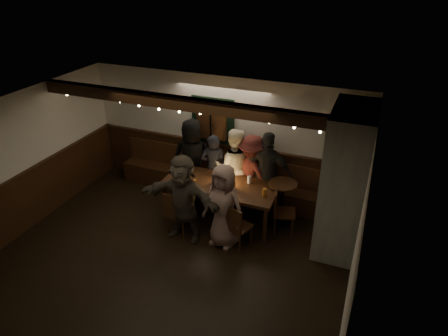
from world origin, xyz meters
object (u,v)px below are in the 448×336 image
at_px(dining_table, 220,187).
at_px(person_d, 252,172).
at_px(high_top, 282,198).
at_px(person_b, 213,168).
at_px(person_e, 267,173).
at_px(chair_near_left, 176,211).
at_px(person_c, 234,167).
at_px(chair_end, 280,208).
at_px(person_f, 183,198).
at_px(person_g, 224,206).
at_px(chair_near_right, 236,224).
at_px(person_a, 193,159).

relative_size(dining_table, person_d, 1.41).
distance_m(high_top, person_b, 1.60).
bearing_deg(dining_table, person_e, 40.47).
relative_size(chair_near_left, person_c, 0.55).
bearing_deg(chair_end, person_c, 150.88).
bearing_deg(person_f, high_top, 39.68).
height_order(person_c, person_d, person_c).
height_order(dining_table, person_b, person_b).
relative_size(chair_near_left, high_top, 1.04).
bearing_deg(person_g, chair_end, 51.50).
distance_m(chair_near_left, person_e, 1.98).
height_order(person_b, person_e, person_e).
height_order(chair_near_right, person_f, person_f).
height_order(dining_table, chair_near_right, dining_table).
bearing_deg(person_e, person_a, -0.47).
bearing_deg(person_a, chair_near_left, 83.55).
relative_size(dining_table, chair_near_left, 2.44).
xyz_separation_m(chair_near_left, chair_near_right, (1.15, 0.04, -0.02)).
distance_m(dining_table, person_g, 0.79).
relative_size(person_b, person_c, 0.90).
height_order(chair_near_right, person_b, person_b).
xyz_separation_m(dining_table, person_e, (0.76, 0.65, 0.13)).
distance_m(person_d, person_e, 0.35).
bearing_deg(dining_table, person_d, 58.52).
bearing_deg(chair_end, chair_near_left, -154.84).
relative_size(dining_table, person_a, 1.27).
height_order(chair_near_left, person_b, person_b).
bearing_deg(high_top, dining_table, -163.62).
relative_size(high_top, person_d, 0.55).
relative_size(chair_end, person_d, 0.56).
xyz_separation_m(high_top, person_f, (-1.55, -1.13, 0.29)).
xyz_separation_m(chair_near_left, person_f, (0.16, -0.01, 0.33)).
relative_size(chair_end, high_top, 1.02).
bearing_deg(chair_near_left, person_d, 56.46).
relative_size(dining_table, person_g, 1.40).
distance_m(chair_near_left, person_f, 0.36).
distance_m(dining_table, person_f, 0.90).
bearing_deg(person_g, person_c, 113.68).
bearing_deg(high_top, person_e, 142.32).
height_order(person_e, person_g, person_e).
relative_size(person_d, person_f, 0.94).
xyz_separation_m(person_a, person_g, (1.23, -1.32, -0.08)).
xyz_separation_m(dining_table, person_f, (-0.40, -0.79, 0.11)).
xyz_separation_m(chair_near_right, chair_end, (0.60, 0.78, 0.00)).
bearing_deg(chair_end, person_a, 164.36).
bearing_deg(high_top, person_a, 172.10).
bearing_deg(person_c, person_d, 161.00).
xyz_separation_m(dining_table, chair_end, (1.20, 0.04, -0.23)).
distance_m(high_top, person_g, 1.34).
relative_size(high_top, person_g, 0.55).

